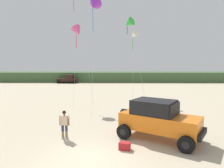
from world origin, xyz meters
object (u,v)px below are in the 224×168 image
object	(u,v)px
kite_yellow_diamond	(134,35)
jeep	(158,119)
distant_pickup	(68,79)
kite_orange_streamer	(78,31)
person_watching	(64,123)
kite_blue_swept	(129,23)
kite_green_box	(94,5)
cooler_box	(125,146)

from	to	relation	value
kite_yellow_diamond	jeep	bearing A→B (deg)	-88.75
distant_pickup	kite_orange_streamer	distance (m)	27.91
person_watching	kite_orange_streamer	size ratio (longest dim) A/B	0.20
distant_pickup	jeep	bearing A→B (deg)	-69.42
person_watching	kite_blue_swept	world-z (taller)	kite_blue_swept
jeep	kite_yellow_diamond	bearing A→B (deg)	91.25
kite_green_box	kite_blue_swept	bearing A→B (deg)	48.84
cooler_box	distant_pickup	xyz separation A→B (m)	(-11.50, 37.44, 0.75)
person_watching	kite_blue_swept	size ratio (longest dim) A/B	0.17
distant_pickup	person_watching	bearing A→B (deg)	-77.32
cooler_box	distant_pickup	bearing A→B (deg)	123.09
kite_green_box	kite_yellow_diamond	size ratio (longest dim) A/B	1.24
cooler_box	kite_blue_swept	world-z (taller)	kite_blue_swept
person_watching	distant_pickup	xyz separation A→B (m)	(-8.09, 35.95, 0.00)
jeep	kite_orange_streamer	xyz separation A→B (m)	(-6.34, 9.82, 6.48)
jeep	distant_pickup	distance (m)	38.39
kite_yellow_diamond	distant_pickup	bearing A→B (deg)	120.01
cooler_box	kite_blue_swept	size ratio (longest dim) A/B	0.06
distant_pickup	kite_yellow_diamond	xyz separation A→B (m)	(13.21, -22.88, 6.82)
kite_yellow_diamond	cooler_box	bearing A→B (deg)	-96.70
jeep	person_watching	world-z (taller)	jeep
jeep	kite_green_box	size ratio (longest dim) A/B	0.47
person_watching	kite_green_box	bearing A→B (deg)	82.83
jeep	cooler_box	size ratio (longest dim) A/B	8.85
kite_green_box	kite_blue_swept	distance (m)	5.24
jeep	kite_yellow_diamond	distance (m)	14.62
cooler_box	kite_blue_swept	xyz separation A→B (m)	(0.99, 13.36, 8.67)
kite_yellow_diamond	kite_orange_streamer	bearing A→B (deg)	-151.81
jeep	cooler_box	distance (m)	2.70
kite_orange_streamer	cooler_box	bearing A→B (deg)	-69.02
distant_pickup	cooler_box	bearing A→B (deg)	-72.92
jeep	kite_blue_swept	size ratio (longest dim) A/B	0.52
kite_green_box	kite_orange_streamer	world-z (taller)	kite_green_box
person_watching	kite_green_box	distance (m)	11.91
kite_green_box	person_watching	bearing A→B (deg)	-97.17
distant_pickup	kite_blue_swept	bearing A→B (deg)	-62.59
kite_yellow_diamond	kite_blue_swept	bearing A→B (deg)	-120.76
cooler_box	kite_orange_streamer	size ratio (longest dim) A/B	0.07
kite_orange_streamer	person_watching	bearing A→B (deg)	-84.61
jeep	kite_green_box	distance (m)	12.46
person_watching	kite_yellow_diamond	bearing A→B (deg)	68.60
kite_blue_swept	kite_yellow_diamond	xyz separation A→B (m)	(0.72, 1.21, -1.10)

